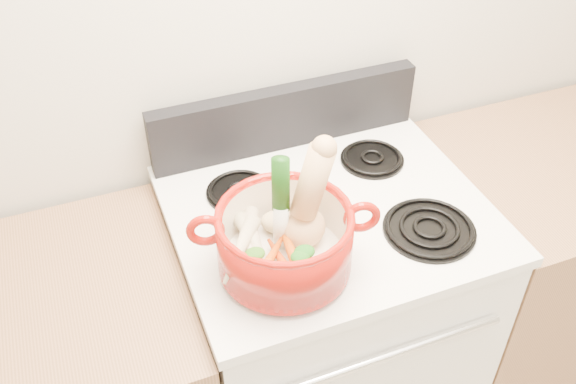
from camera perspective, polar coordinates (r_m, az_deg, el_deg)
name	(u,v)px	position (r m, az deg, el deg)	size (l,w,h in m)	color
wall_back	(279,21)	(1.68, -0.82, 14.99)	(3.50, 0.02, 2.60)	beige
stove_body	(323,331)	(1.97, 3.11, -12.25)	(0.76, 0.65, 0.92)	white
cooktop	(329,213)	(1.62, 3.70, -1.91)	(0.78, 0.67, 0.03)	white
control_backsplash	(286,117)	(1.77, -0.17, 6.70)	(0.76, 0.05, 0.18)	black
oven_handle	(387,356)	(1.53, 8.82, -14.20)	(0.02, 0.02, 0.60)	silver
burner_front_left	(282,271)	(1.44, -0.58, -7.02)	(0.22, 0.22, 0.02)	black
burner_front_right	(429,228)	(1.58, 12.46, -3.16)	(0.22, 0.22, 0.02)	black
burner_back_left	(240,190)	(1.65, -4.31, 0.14)	(0.17, 0.17, 0.02)	black
burner_back_right	(372,158)	(1.77, 7.49, 3.02)	(0.17, 0.17, 0.02)	black
dutch_oven	(285,240)	(1.39, -0.30, -4.32)	(0.30, 0.30, 0.15)	#96110A
pot_handle_left	(205,230)	(1.35, -7.35, -3.41)	(0.08, 0.08, 0.02)	#96110A
pot_handle_right	(362,217)	(1.38, 6.58, -2.21)	(0.08, 0.08, 0.02)	#96110A
squash	(304,199)	(1.37, 1.46, -0.64)	(0.10, 0.10, 0.25)	tan
leek	(281,202)	(1.36, -0.65, -0.90)	(0.04, 0.04, 0.25)	silver
ginger	(280,222)	(1.46, -0.70, -2.71)	(0.09, 0.06, 0.05)	tan
parsnip_0	(258,252)	(1.39, -2.68, -5.31)	(0.04, 0.04, 0.20)	beige
parsnip_1	(250,242)	(1.41, -3.37, -4.44)	(0.04, 0.04, 0.18)	beige
parsnip_2	(255,242)	(1.40, -2.94, -4.45)	(0.04, 0.04, 0.17)	beige
parsnip_3	(239,249)	(1.38, -4.36, -5.08)	(0.04, 0.04, 0.18)	beige
carrot_0	(284,265)	(1.38, -0.39, -6.51)	(0.03, 0.03, 0.16)	red
carrot_1	(269,262)	(1.37, -1.71, -6.24)	(0.03, 0.03, 0.15)	#BB3909
carrot_2	(291,251)	(1.38, 0.24, -5.26)	(0.03, 0.03, 0.18)	#D24F0A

